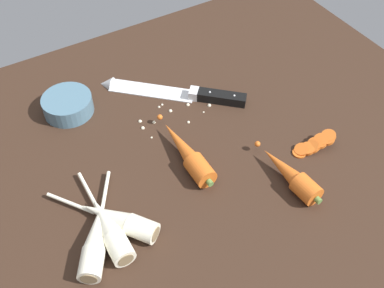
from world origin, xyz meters
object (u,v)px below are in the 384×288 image
parsnip_mid_left (96,239)px  parsnip_mid_right (118,220)px  prep_bowl (68,104)px  whole_carrot_second (291,175)px  parsnip_front (109,228)px  whole_carrot (187,153)px  chefs_knife (169,92)px  carrot_slice_stack (315,144)px

parsnip_mid_left → parsnip_mid_right: 5.22cm
parsnip_mid_right → prep_bowl: (2.83, 33.04, 0.17)cm
whole_carrot_second → parsnip_mid_right: 33.70cm
parsnip_front → prep_bowl: same height
whole_carrot → prep_bowl: bearing=121.0°
chefs_knife → carrot_slice_stack: 35.05cm
whole_carrot_second → carrot_slice_stack: 10.82cm
parsnip_front → parsnip_mid_right: (2.18, 0.73, -0.00)cm
whole_carrot → parsnip_mid_right: (-18.40, -7.16, -0.12)cm
whole_carrot_second → chefs_knife: bearing=102.7°
parsnip_mid_right → carrot_slice_stack: bearing=-4.6°
parsnip_front → parsnip_mid_left: same height
whole_carrot_second → parsnip_mid_left: bearing=170.7°
parsnip_mid_left → parsnip_mid_right: same height
chefs_knife → prep_bowl: 23.04cm
chefs_knife → whole_carrot: whole_carrot is taller
parsnip_front → parsnip_mid_left: (-2.80, -0.85, -0.00)cm
parsnip_front → parsnip_mid_right: size_ratio=1.12×
whole_carrot → whole_carrot_second: size_ratio=1.19×
parsnip_front → parsnip_mid_left: 2.93cm
parsnip_front → carrot_slice_stack: bearing=-3.4°
carrot_slice_stack → prep_bowl: size_ratio=0.88×
parsnip_front → carrot_slice_stack: parsnip_front is taller
whole_carrot_second → prep_bowl: whole_carrot_second is taller
chefs_knife → parsnip_mid_right: parsnip_mid_right is taller
parsnip_front → chefs_knife: bearing=45.4°
chefs_knife → parsnip_mid_right: size_ratio=1.40×
parsnip_front → carrot_slice_stack: 44.93cm
parsnip_front → carrot_slice_stack: size_ratio=2.29×
chefs_knife → whole_carrot_second: bearing=-77.3°
carrot_slice_stack → chefs_knife: bearing=120.3°
whole_carrot_second → carrot_slice_stack: whole_carrot_second is taller
whole_carrot → parsnip_front: bearing=-159.0°
parsnip_mid_right → prep_bowl: same height
parsnip_mid_right → prep_bowl: bearing=85.1°
carrot_slice_stack → prep_bowl: 53.99cm
carrot_slice_stack → whole_carrot_second: bearing=-156.1°
carrot_slice_stack → parsnip_mid_left: bearing=177.8°
whole_carrot → whole_carrot_second: 20.73cm
parsnip_mid_left → carrot_slice_stack: bearing=-2.2°
parsnip_mid_left → prep_bowl: bearing=77.3°
prep_bowl → whole_carrot_second: bearing=-53.7°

